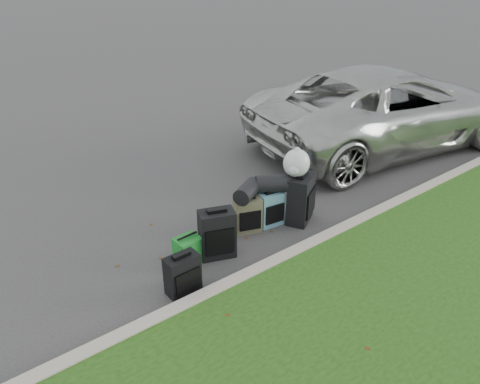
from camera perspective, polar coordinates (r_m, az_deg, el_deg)
ground at (r=7.24m, az=1.60°, el=-4.21°), size 120.00×120.00×0.00m
curb at (r=6.59m, az=7.14°, el=-7.28°), size 120.00×0.18×0.15m
suv at (r=10.45m, az=17.45°, el=9.81°), size 6.36×3.68×1.66m
suitcase_small_black at (r=5.88m, az=-7.02°, el=-9.93°), size 0.42×0.24×0.53m
suitcase_large_black_left at (r=6.43m, az=-2.81°, el=-5.12°), size 0.55×0.44×0.70m
suitcase_olive at (r=7.00m, az=0.91°, el=-2.79°), size 0.46×0.37×0.55m
suitcase_teal at (r=7.17m, az=3.73°, el=-2.06°), size 0.41×0.28×0.55m
suitcase_large_black_right at (r=7.28m, az=7.39°, el=-0.80°), size 0.60×0.52×0.77m
tote_green at (r=6.41m, az=-6.35°, el=-7.07°), size 0.35×0.29×0.38m
tote_navy at (r=7.02m, az=-2.26°, el=-3.88°), size 0.32×0.28×0.31m
duffel_left at (r=6.80m, az=0.89°, el=0.09°), size 0.54×0.45×0.25m
duffel_right at (r=7.02m, az=3.89°, el=1.02°), size 0.54×0.48×0.27m
trash_bag at (r=7.03m, az=6.90°, el=3.52°), size 0.41×0.41×0.41m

